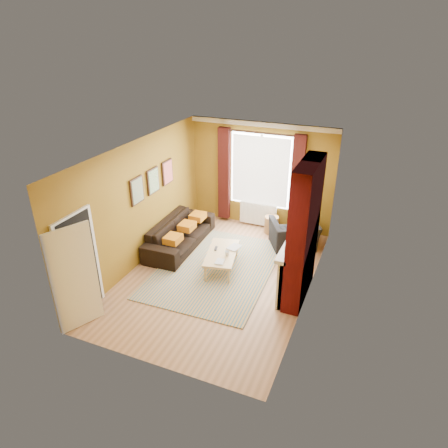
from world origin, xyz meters
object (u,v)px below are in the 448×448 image
(floor_lamp, at_px, (310,199))
(armchair, at_px, (294,234))
(coffee_table, at_px, (222,254))
(wicker_stool, at_px, (271,225))
(sofa, at_px, (180,234))

(floor_lamp, bearing_deg, armchair, -124.45)
(armchair, relative_size, floor_lamp, 0.72)
(coffee_table, height_order, wicker_stool, wicker_stool)
(armchair, distance_m, wicker_stool, 0.90)
(sofa, bearing_deg, floor_lamp, -65.76)
(wicker_stool, bearing_deg, sofa, -140.54)
(sofa, bearing_deg, armchair, -70.34)
(sofa, xyz_separation_m, armchair, (2.59, 1.00, 0.01))
(armchair, xyz_separation_m, floor_lamp, (0.25, 0.37, 0.82))
(armchair, relative_size, wicker_stool, 2.35)
(armchair, xyz_separation_m, coffee_table, (-1.24, -1.56, 0.03))
(wicker_stool, height_order, floor_lamp, floor_lamp)
(sofa, xyz_separation_m, wicker_stool, (1.87, 1.54, -0.11))
(wicker_stool, bearing_deg, armchair, -37.01)
(coffee_table, xyz_separation_m, floor_lamp, (1.49, 1.93, 0.80))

